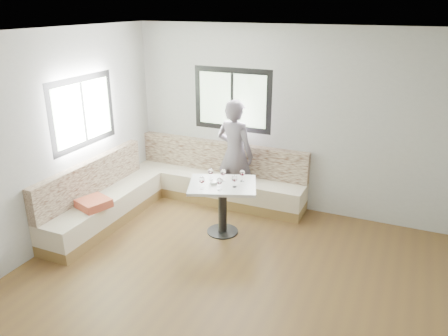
{
  "coord_description": "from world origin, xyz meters",
  "views": [
    {
      "loc": [
        1.72,
        -3.76,
        3.09
      ],
      "look_at": [
        -0.55,
        1.38,
        0.94
      ],
      "focal_mm": 35.0,
      "sensor_mm": 36.0,
      "label": 1
    }
  ],
  "objects": [
    {
      "name": "wine_glass_d",
      "position": [
        -0.57,
        1.39,
        0.87
      ],
      "size": [
        0.08,
        0.08,
        0.17
      ],
      "color": "white",
      "rests_on": "table"
    },
    {
      "name": "person",
      "position": [
        -0.72,
        2.19,
        0.87
      ],
      "size": [
        0.7,
        0.54,
        1.74
      ],
      "primitive_type": "imported",
      "rotation": [
        0.0,
        0.0,
        2.94
      ],
      "color": "#5A525C",
      "rests_on": "ground"
    },
    {
      "name": "wine_glass_b",
      "position": [
        -0.49,
        1.08,
        0.87
      ],
      "size": [
        0.08,
        0.08,
        0.17
      ],
      "color": "white",
      "rests_on": "table"
    },
    {
      "name": "olive_ramekin",
      "position": [
        -0.64,
        1.23,
        0.77
      ],
      "size": [
        0.1,
        0.1,
        0.04
      ],
      "color": "white",
      "rests_on": "table"
    },
    {
      "name": "room",
      "position": [
        -0.08,
        0.08,
        1.41
      ],
      "size": [
        5.01,
        5.01,
        2.81
      ],
      "color": "brown",
      "rests_on": "ground"
    },
    {
      "name": "wine_glass_c",
      "position": [
        -0.34,
        1.25,
        0.87
      ],
      "size": [
        0.08,
        0.08,
        0.17
      ],
      "color": "white",
      "rests_on": "table"
    },
    {
      "name": "wine_glass_f",
      "position": [
        -0.75,
        1.36,
        0.87
      ],
      "size": [
        0.08,
        0.08,
        0.17
      ],
      "color": "white",
      "rests_on": "table"
    },
    {
      "name": "banquette",
      "position": [
        -1.59,
        1.63,
        0.33
      ],
      "size": [
        2.9,
        2.8,
        0.95
      ],
      "color": "olive",
      "rests_on": "ground"
    },
    {
      "name": "table",
      "position": [
        -0.53,
        1.28,
        0.56
      ],
      "size": [
        1.1,
        0.99,
        0.75
      ],
      "rotation": [
        0.0,
        0.0,
        0.36
      ],
      "color": "black",
      "rests_on": "ground"
    },
    {
      "name": "wine_glass_a",
      "position": [
        -0.72,
        1.03,
        0.87
      ],
      "size": [
        0.08,
        0.08,
        0.17
      ],
      "color": "white",
      "rests_on": "table"
    },
    {
      "name": "wine_glass_e",
      "position": [
        -0.32,
        1.48,
        0.87
      ],
      "size": [
        0.08,
        0.08,
        0.17
      ],
      "color": "white",
      "rests_on": "table"
    }
  ]
}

